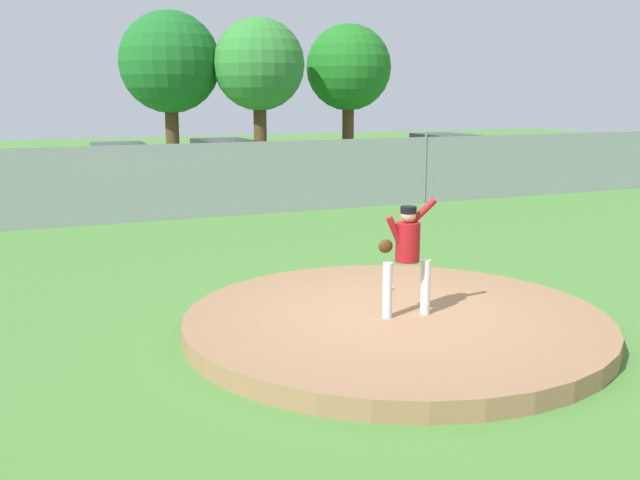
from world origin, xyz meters
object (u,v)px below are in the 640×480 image
pitcher_youth (407,249)px  traffic_cone_orange (360,182)px  parked_car_teal (120,171)px  parked_car_slate (445,158)px  parked_car_navy (225,169)px  baseball (391,287)px

pitcher_youth → traffic_cone_orange: bearing=66.0°
pitcher_youth → parked_car_teal: pitcher_youth is taller
pitcher_youth → traffic_cone_orange: 14.71m
parked_car_teal → parked_car_slate: bearing=0.8°
parked_car_navy → traffic_cone_orange: parked_car_navy is taller
parked_car_navy → pitcher_youth: bearing=-96.4°
pitcher_youth → parked_car_slate: size_ratio=0.36×
baseball → parked_car_navy: parked_car_navy is taller
pitcher_youth → parked_car_slate: pitcher_youth is taller
pitcher_youth → traffic_cone_orange: pitcher_youth is taller
parked_car_navy → traffic_cone_orange: 4.48m
parked_car_teal → traffic_cone_orange: parked_car_teal is taller
pitcher_youth → parked_car_navy: pitcher_youth is taller
pitcher_youth → parked_car_teal: 15.00m
parked_car_slate → traffic_cone_orange: bearing=-159.0°
parked_car_teal → parked_car_navy: bearing=-12.3°
baseball → parked_car_teal: (-2.00, 13.68, 0.51)m
baseball → parked_car_slate: size_ratio=0.02×
parked_car_slate → traffic_cone_orange: size_ratio=7.95×
baseball → traffic_cone_orange: (5.50, 12.18, -0.03)m
baseball → parked_car_slate: 17.00m
pitcher_youth → parked_car_navy: (1.60, 14.23, -0.34)m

